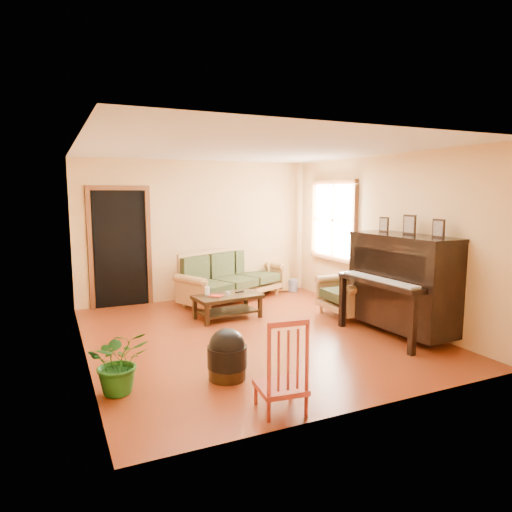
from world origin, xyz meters
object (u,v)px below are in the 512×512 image
armchair (349,288)px  sofa (233,276)px  ceramic_crock (293,285)px  coffee_table (228,307)px  footstool (227,360)px  piano (404,285)px  potted_plant (119,361)px  red_chair (281,364)px

armchair → sofa: bearing=127.1°
sofa → armchair: bearing=-79.1°
ceramic_crock → coffee_table: bearing=-145.8°
armchair → footstool: bearing=-149.5°
sofa → armchair: size_ratio=2.36×
armchair → piano: piano is taller
piano → potted_plant: bearing=-178.5°
piano → potted_plant: 3.99m
ceramic_crock → footstool: bearing=-128.3°
coffee_table → ceramic_crock: (1.94, 1.32, -0.07)m
armchair → ceramic_crock: 2.06m
footstool → potted_plant: bearing=173.6°
red_chair → potted_plant: bearing=148.7°
coffee_table → piano: size_ratio=0.65×
armchair → footstool: size_ratio=2.13×
footstool → piano: bearing=8.5°
coffee_table → potted_plant: 2.89m
red_chair → sofa: bearing=80.5°
red_chair → potted_plant: (-1.30, 1.01, -0.12)m
coffee_table → ceramic_crock: coffee_table is taller
ceramic_crock → sofa: bearing=-171.1°
red_chair → potted_plant: 1.66m
coffee_table → armchair: size_ratio=1.13×
potted_plant → sofa: bearing=51.9°
coffee_table → armchair: 2.00m
armchair → potted_plant: (-3.83, -1.39, -0.13)m
sofa → potted_plant: 4.08m
piano → footstool: size_ratio=3.71×
piano → ceramic_crock: 3.18m
piano → potted_plant: size_ratio=2.44×
footstool → red_chair: 0.94m
armchair → potted_plant: bearing=-158.7°
sofa → red_chair: (-1.21, -4.22, -0.02)m
piano → footstool: bearing=-174.3°
coffee_table → footstool: size_ratio=2.42×
sofa → coffee_table: size_ratio=2.08×
coffee_table → footstool: 2.39m
sofa → piano: 3.25m
piano → red_chair: size_ratio=1.79×
piano → red_chair: 2.98m
piano → ceramic_crock: bearing=87.9°
coffee_table → armchair: (1.84, -0.71, 0.27)m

